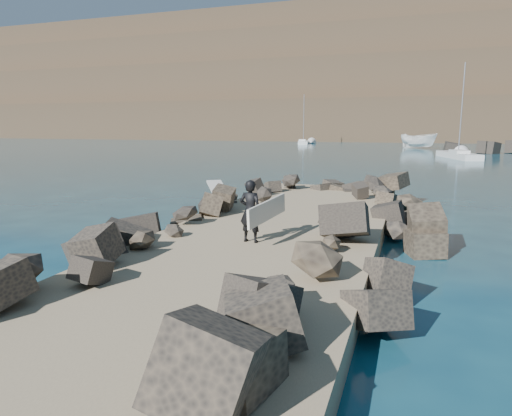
{
  "coord_description": "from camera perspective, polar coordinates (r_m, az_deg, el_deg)",
  "views": [
    {
      "loc": [
        3.72,
        -11.83,
        3.57
      ],
      "look_at": [
        0.0,
        -1.0,
        1.5
      ],
      "focal_mm": 32.0,
      "sensor_mm": 36.0,
      "label": 1
    }
  ],
  "objects": [
    {
      "name": "surfboard_resting",
      "position": [
        17.27,
        -4.67,
        1.78
      ],
      "size": [
        1.77,
        2.23,
        0.08
      ],
      "primitive_type": "cube",
      "rotation": [
        0.0,
        0.0,
        0.59
      ],
      "color": "beige",
      "rests_on": "riprap_left"
    },
    {
      "name": "sailboat_e",
      "position": [
        90.83,
        5.92,
        8.16
      ],
      "size": [
        3.36,
        8.32,
        9.69
      ],
      "color": "silver",
      "rests_on": "ground"
    },
    {
      "name": "jetty",
      "position": [
        11.01,
        -1.7,
        -7.04
      ],
      "size": [
        6.0,
        26.0,
        0.6
      ],
      "primitive_type": "cube",
      "color": "#8C7759",
      "rests_on": "ground"
    },
    {
      "name": "ground",
      "position": [
        12.91,
        1.45,
        -5.82
      ],
      "size": [
        800.0,
        800.0,
        0.0
      ],
      "primitive_type": "plane",
      "color": "#0F384C",
      "rests_on": "ground"
    },
    {
      "name": "boat_imported",
      "position": [
        78.09,
        19.64,
        7.93
      ],
      "size": [
        6.63,
        5.22,
        2.43
      ],
      "primitive_type": "imported",
      "rotation": [
        0.0,
        0.0,
        1.04
      ],
      "color": "white",
      "rests_on": "ground"
    },
    {
      "name": "riprap_left",
      "position": [
        12.65,
        -13.31,
        -4.08
      ],
      "size": [
        2.6,
        22.0,
        1.0
      ],
      "primitive_type": "cube",
      "color": "black",
      "rests_on": "ground"
    },
    {
      "name": "surfer_with_board",
      "position": [
        11.67,
        -0.4,
        -0.39
      ],
      "size": [
        0.95,
        1.99,
        1.62
      ],
      "color": "black",
      "rests_on": "jetty"
    },
    {
      "name": "headland_buildings",
      "position": [
        167.33,
        24.65,
        19.83
      ],
      "size": [
        137.5,
        30.5,
        5.0
      ],
      "color": "white",
      "rests_on": "headland"
    },
    {
      "name": "riprap_right",
      "position": [
        10.81,
        13.9,
        -6.56
      ],
      "size": [
        2.6,
        22.0,
        1.0
      ],
      "primitive_type": "cube",
      "color": "black",
      "rests_on": "ground"
    },
    {
      "name": "sailboat_c",
      "position": [
        55.48,
        23.95,
        6.04
      ],
      "size": [
        4.3,
        8.98,
        10.41
      ],
      "color": "silver",
      "rests_on": "ground"
    },
    {
      "name": "headland",
      "position": [
        172.4,
        21.63,
        13.69
      ],
      "size": [
        360.0,
        140.0,
        32.0
      ],
      "primitive_type": "cube",
      "color": "#2D4919",
      "rests_on": "ground"
    }
  ]
}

